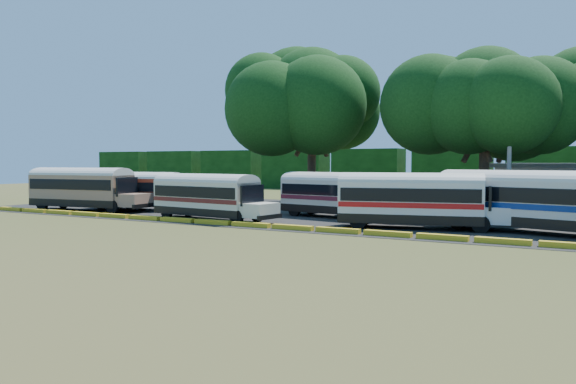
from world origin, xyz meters
The scene contains 13 objects.
ground centered at (0.00, 0.00, 0.00)m, with size 160.00×160.00×0.00m, color #354B19.
asphalt_strip centered at (1.00, 12.00, 0.01)m, with size 64.00×24.00×0.02m, color black.
curb centered at (0.00, 1.00, 0.15)m, with size 53.70×0.45×0.30m.
treeline_backdrop centered at (0.00, 48.00, 3.00)m, with size 130.00×4.00×6.00m.
bus_beige centered at (-20.41, 4.16, 2.09)m, with size 11.30×3.95×3.64m.
bus_red centered at (-17.13, 7.20, 1.87)m, with size 10.16×3.99×3.25m.
bus_cream_west centered at (-6.57, 3.17, 1.85)m, with size 10.19×3.62×3.28m.
bus_cream_east centered at (0.78, 9.13, 1.90)m, with size 10.48×4.10×3.36m.
bus_white_red centered at (7.71, 5.17, 1.95)m, with size 10.82×4.84×3.45m.
bus_white_blue centered at (13.72, 6.57, 2.05)m, with size 11.36×5.35×3.63m.
tree_west centered at (-6.62, 19.47, 10.43)m, with size 12.24×12.24×14.95m.
tree_center centered at (9.47, 18.18, 9.20)m, with size 10.87×10.87×13.22m.
utility_pole centered at (12.07, 12.93, 4.30)m, with size 1.60×0.30×8.37m.
Camera 1 is at (17.82, -28.48, 4.10)m, focal length 35.00 mm.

